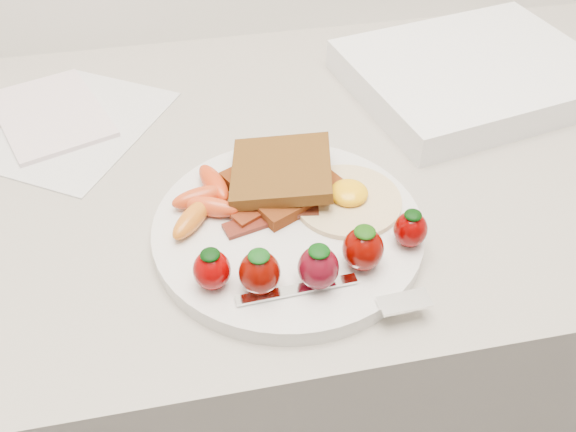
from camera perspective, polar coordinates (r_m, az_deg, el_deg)
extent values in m
cube|color=gray|center=(1.08, -1.01, -13.84)|extent=(2.00, 0.60, 0.90)
cylinder|color=silver|center=(0.64, 0.00, -1.24)|extent=(0.27, 0.27, 0.02)
cube|color=#451B0A|center=(0.67, -0.44, 2.96)|extent=(0.13, 0.13, 0.01)
cube|color=#3E250A|center=(0.67, -0.58, 4.10)|extent=(0.12, 0.12, 0.02)
cylinder|color=#F6E3C3|center=(0.66, 5.29, 1.38)|extent=(0.14, 0.14, 0.01)
ellipsoid|color=#FDB00A|center=(0.66, 5.43, 2.07)|extent=(0.05, 0.05, 0.02)
cube|color=#3B1209|center=(0.64, -2.19, -0.32)|extent=(0.08, 0.04, 0.00)
cube|color=#320708|center=(0.64, -0.91, 0.48)|extent=(0.08, 0.03, 0.00)
cube|color=#4E190D|center=(0.65, -1.77, 1.10)|extent=(0.08, 0.06, 0.00)
ellipsoid|color=#C23D17|center=(0.66, -7.84, 1.69)|extent=(0.06, 0.03, 0.02)
ellipsoid|color=#D04119|center=(0.64, -6.83, 0.81)|extent=(0.06, 0.04, 0.02)
ellipsoid|color=#C66317|center=(0.63, -8.55, -0.24)|extent=(0.05, 0.06, 0.02)
ellipsoid|color=red|center=(0.67, -6.62, 2.95)|extent=(0.04, 0.07, 0.02)
ellipsoid|color=#770000|center=(0.57, -6.79, -4.77)|extent=(0.03, 0.03, 0.04)
ellipsoid|color=black|center=(0.56, -6.95, -3.43)|extent=(0.02, 0.02, 0.01)
ellipsoid|color=#530500|center=(0.56, -2.55, -5.06)|extent=(0.04, 0.04, 0.04)
ellipsoid|color=#0B3E0C|center=(0.55, -2.61, -3.57)|extent=(0.02, 0.02, 0.01)
ellipsoid|color=#510712|center=(0.57, 2.71, -4.61)|extent=(0.04, 0.04, 0.04)
ellipsoid|color=#053407|center=(0.55, 2.78, -3.13)|extent=(0.02, 0.02, 0.01)
ellipsoid|color=#5A0400|center=(0.59, 6.68, -2.93)|extent=(0.04, 0.04, 0.04)
ellipsoid|color=#124007|center=(0.57, 6.85, -1.41)|extent=(0.02, 0.02, 0.01)
ellipsoid|color=#600000|center=(0.62, 10.83, -1.17)|extent=(0.03, 0.03, 0.04)
ellipsoid|color=black|center=(0.60, 11.06, 0.09)|extent=(0.02, 0.02, 0.01)
cube|color=silver|center=(0.57, 0.79, -6.55)|extent=(0.11, 0.02, 0.00)
cube|color=white|center=(0.57, 10.31, -7.52)|extent=(0.05, 0.02, 0.00)
cube|color=silver|center=(0.84, -18.24, 7.57)|extent=(0.26, 0.28, 0.00)
cube|color=silver|center=(0.86, -20.36, 8.51)|extent=(0.17, 0.20, 0.01)
cube|color=white|center=(0.90, 16.11, 12.04)|extent=(0.35, 0.30, 0.04)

